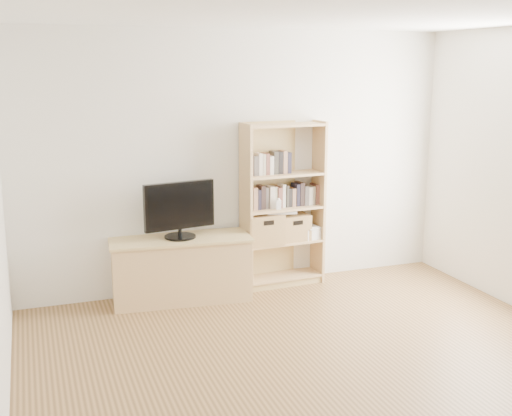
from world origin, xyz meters
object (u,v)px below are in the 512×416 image
television (179,210)px  basket_right (292,227)px  bookshelf (283,205)px  baby_monitor (279,205)px  tv_stand (181,270)px  basket_left (263,228)px  laptop (281,211)px

television → basket_right: size_ratio=2.14×
bookshelf → baby_monitor: size_ratio=17.90×
bookshelf → basket_right: bookshelf is taller
tv_stand → bookshelf: (1.10, 0.10, 0.55)m
bookshelf → television: 1.11m
television → basket_left: 0.93m
basket_left → laptop: laptop is taller
tv_stand → basket_right: bearing=9.9°
baby_monitor → basket_right: bearing=35.4°
baby_monitor → television: bearing=-172.7°
television → baby_monitor: size_ratio=7.40×
tv_stand → basket_left: basket_left is taller
television → baby_monitor: bearing=-9.8°
basket_right → basket_left: bearing=178.6°
television → laptop: television is taller
television → baby_monitor: 1.02m
bookshelf → television: bearing=-178.6°
bookshelf → basket_right: bearing=-2.6°
basket_right → tv_stand: bearing=179.7°
bookshelf → basket_left: (-0.23, -0.02, -0.22)m
tv_stand → basket_right: basket_right is taller
television → tv_stand: bearing=0.0°
television → basket_left: (0.88, 0.08, -0.28)m
bookshelf → basket_left: bookshelf is taller
tv_stand → basket_left: 0.94m
tv_stand → bookshelf: size_ratio=0.77×
bookshelf → baby_monitor: bookshelf is taller
bookshelf → basket_right: (0.10, 0.00, -0.24)m
baby_monitor → basket_left: (-0.14, 0.08, -0.25)m
television → basket_right: television is taller
basket_right → laptop: (-0.14, -0.02, 0.18)m
baby_monitor → basket_right: 0.35m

